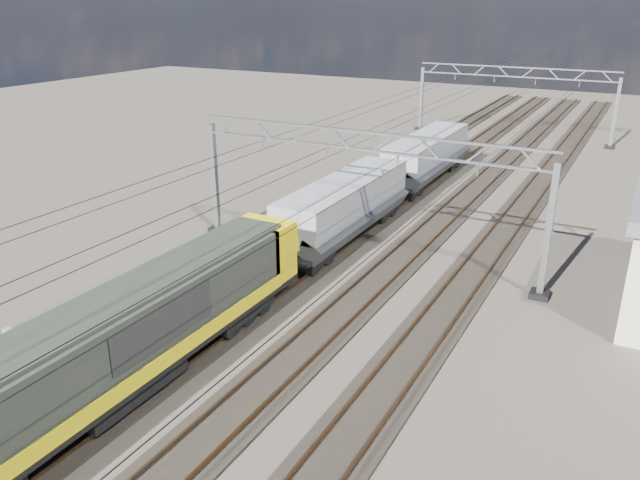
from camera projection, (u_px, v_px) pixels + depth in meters
The scene contains 12 objects.
ground at pixel (324, 288), 30.67m from camera, with size 160.00×160.00×0.00m, color #2B2720.
track_outer_west at pixel (225, 264), 33.30m from camera, with size 2.60×140.00×0.30m.
track_loco at pixel (290, 279), 31.53m from camera, with size 2.60×140.00×0.30m.
track_inner_east at pixel (361, 296), 29.76m from camera, with size 2.60×140.00×0.30m.
track_outer_east at pixel (442, 315), 27.99m from camera, with size 2.60×140.00×0.30m.
catenary_gantry_mid at pixel (360, 192), 32.54m from camera, with size 19.90×0.90×7.11m.
catenary_gantry_far at pixel (512, 100), 62.08m from camera, with size 19.90×0.90×7.11m.
overhead_wires at pixel (391, 142), 35.15m from camera, with size 12.03×140.00×0.53m.
locomotive at pixel (116, 343), 21.32m from camera, with size 2.76×21.10×3.62m.
hopper_wagon_lead at pixel (345, 205), 35.87m from camera, with size 3.38×13.00×3.25m.
hopper_wagon_mid at pixel (427, 154), 47.52m from camera, with size 3.38×13.00×3.25m.
trackside_cabinet at pixel (9, 335), 24.68m from camera, with size 0.44×0.36×1.16m.
Camera 1 is at (12.97, -24.51, 13.32)m, focal length 35.00 mm.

